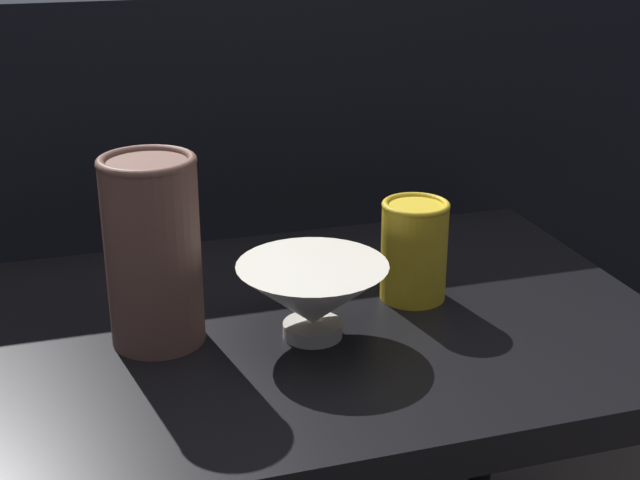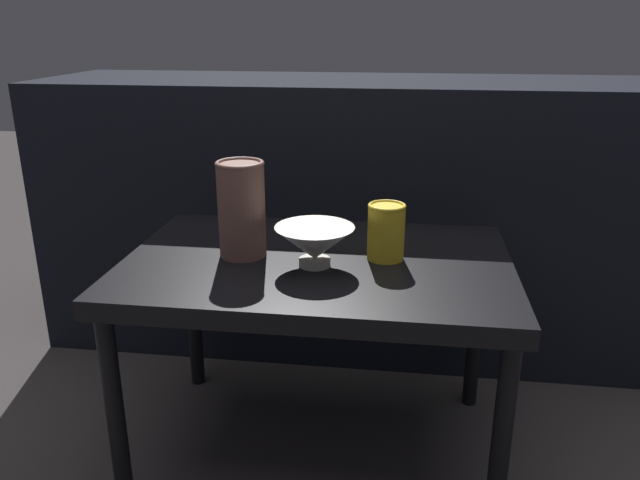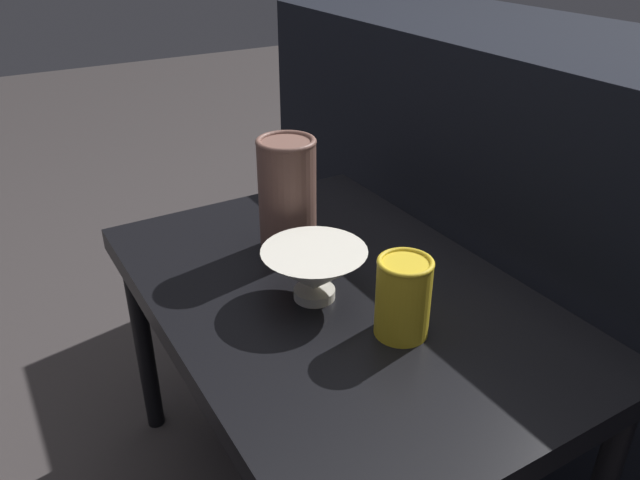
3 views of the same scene
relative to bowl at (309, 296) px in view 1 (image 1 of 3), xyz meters
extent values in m
cube|color=black|center=(0.00, 0.04, -0.07)|extent=(0.80, 0.54, 0.04)
cylinder|color=black|center=(0.37, 0.27, -0.30)|extent=(0.04, 0.04, 0.43)
cube|color=black|center=(0.00, 0.65, -0.13)|extent=(1.75, 0.50, 0.79)
cylinder|color=silver|center=(0.00, 0.00, -0.04)|extent=(0.06, 0.06, 0.02)
cone|color=silver|center=(0.00, 0.00, 0.00)|extent=(0.16, 0.16, 0.07)
cylinder|color=brown|center=(-0.15, 0.04, 0.05)|extent=(0.10, 0.10, 0.20)
torus|color=brown|center=(-0.15, 0.04, 0.15)|extent=(0.10, 0.10, 0.01)
cylinder|color=gold|center=(0.14, 0.06, 0.01)|extent=(0.08, 0.08, 0.11)
torus|color=gold|center=(0.14, 0.06, 0.07)|extent=(0.08, 0.08, 0.01)
camera|label=1|loc=(-0.24, -0.82, 0.40)|focal=50.00mm
camera|label=2|loc=(0.18, -1.16, 0.42)|focal=35.00mm
camera|label=3|loc=(0.70, -0.40, 0.49)|focal=35.00mm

